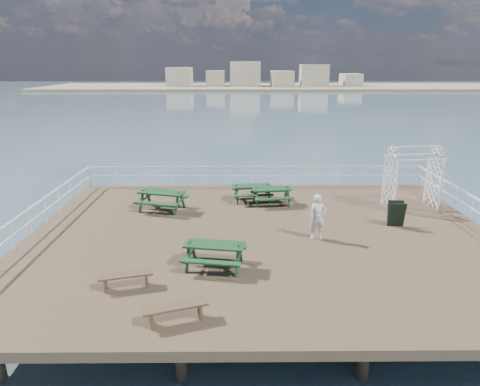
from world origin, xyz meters
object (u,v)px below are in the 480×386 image
(picnic_table_c, at_px, (272,193))
(person, at_px, (318,217))
(flat_bench_far, at_px, (175,309))
(picnic_table_a, at_px, (162,197))
(picnic_table_b, at_px, (252,190))
(flat_bench_near, at_px, (126,278))
(trellis_arbor, at_px, (412,180))
(picnic_table_d, at_px, (214,250))

(picnic_table_c, relative_size, person, 1.14)
(flat_bench_far, relative_size, person, 0.99)
(picnic_table_a, relative_size, flat_bench_far, 1.40)
(picnic_table_b, distance_m, flat_bench_near, 9.20)
(picnic_table_c, distance_m, trellis_arbor, 6.37)
(picnic_table_b, xyz_separation_m, picnic_table_d, (-1.47, -6.96, 0.03))
(picnic_table_d, distance_m, trellis_arbor, 10.54)
(picnic_table_d, bearing_deg, person, 41.52)
(picnic_table_a, bearing_deg, picnic_table_d, -49.86)
(flat_bench_near, bearing_deg, picnic_table_c, 43.08)
(picnic_table_b, bearing_deg, flat_bench_near, -122.32)
(picnic_table_c, bearing_deg, flat_bench_near, -129.72)
(picnic_table_a, height_order, picnic_table_d, picnic_table_a)
(picnic_table_c, relative_size, flat_bench_far, 1.16)
(picnic_table_a, height_order, picnic_table_c, picnic_table_a)
(picnic_table_a, bearing_deg, picnic_table_c, 24.62)
(picnic_table_d, bearing_deg, trellis_arbor, 44.12)
(picnic_table_b, height_order, picnic_table_c, picnic_table_b)
(flat_bench_near, bearing_deg, flat_bench_far, -60.50)
(picnic_table_b, height_order, flat_bench_near, picnic_table_b)
(picnic_table_b, distance_m, person, 5.17)
(flat_bench_near, bearing_deg, picnic_table_a, 75.94)
(picnic_table_c, height_order, flat_bench_near, picnic_table_c)
(flat_bench_far, relative_size, trellis_arbor, 0.59)
(picnic_table_b, distance_m, flat_bench_far, 10.29)
(picnic_table_a, xyz_separation_m, trellis_arbor, (11.29, 0.31, 0.64))
(picnic_table_c, bearing_deg, person, -79.17)
(picnic_table_c, distance_m, picnic_table_d, 6.89)
(trellis_arbor, bearing_deg, person, -150.41)
(picnic_table_b, xyz_separation_m, person, (2.27, -4.64, 0.29))
(picnic_table_a, relative_size, picnic_table_d, 1.11)
(picnic_table_b, bearing_deg, flat_bench_far, -109.48)
(picnic_table_c, relative_size, flat_bench_near, 1.23)
(picnic_table_d, bearing_deg, picnic_table_c, 79.59)
(picnic_table_b, relative_size, trellis_arbor, 0.69)
(picnic_table_a, relative_size, picnic_table_b, 1.21)
(picnic_table_b, height_order, person, person)
(picnic_table_c, xyz_separation_m, picnic_table_d, (-2.36, -6.48, 0.04))
(picnic_table_b, bearing_deg, picnic_table_d, -108.38)
(trellis_arbor, distance_m, person, 6.14)
(picnic_table_d, xyz_separation_m, flat_bench_far, (-0.85, -3.06, -0.24))
(picnic_table_d, height_order, person, person)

